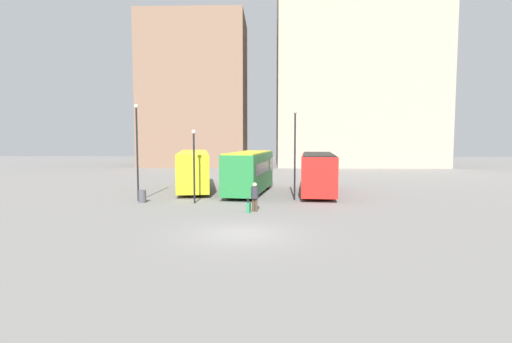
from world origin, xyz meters
The scene contains 12 objects.
ground_plane centered at (0.00, 0.00, 0.00)m, with size 160.00×160.00×0.00m, color slate.
building_block_left centered at (-10.72, 47.43, 11.80)m, with size 16.25×12.44×23.61m.
building_block_right centered at (15.30, 47.43, 16.50)m, with size 25.41×13.42×32.99m.
bus_0 centered at (-5.16, 15.83, 1.77)m, with size 4.25×11.02×3.26m.
bus_1 centered at (-0.26, 13.65, 1.78)m, with size 3.77×9.46×3.30m.
bus_2 centered at (5.15, 13.64, 1.72)m, with size 3.40×9.66×3.18m.
traveler centered at (0.43, 5.59, 1.03)m, with size 0.54×0.54×1.74m.
suitcase centered at (0.08, 5.20, 0.31)m, with size 0.27×0.45×0.89m.
lamp_post_0 centered at (-3.75, 8.56, 2.95)m, with size 0.28×0.28×4.94m.
lamp_post_1 centered at (3.09, 10.17, 3.70)m, with size 0.28×0.28×6.36m.
lamp_post_2 centered at (-7.87, 9.44, 3.88)m, with size 0.28×0.28×6.72m.
trash_bin centered at (-7.35, 8.70, 0.42)m, with size 0.52×0.52×0.85m.
Camera 1 is at (1.26, -17.95, 4.33)m, focal length 28.00 mm.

